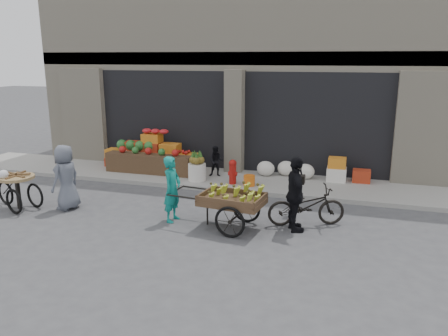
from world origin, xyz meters
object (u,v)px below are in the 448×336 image
(fire_hydrant, at_px, (233,171))
(banana_cart, at_px, (230,198))
(tricycle_cart, at_px, (17,187))
(cyclist, at_px, (295,195))
(vendor_woman, at_px, (172,189))
(bicycle, at_px, (306,206))
(seated_person, at_px, (216,161))
(orange_bucket, at_px, (249,180))
(vendor_grey, at_px, (66,177))
(pineapple_bin, at_px, (197,172))

(fire_hydrant, height_order, banana_cart, banana_cart)
(tricycle_cart, distance_m, cyclist, 6.73)
(vendor_woman, height_order, tricycle_cart, vendor_woman)
(bicycle, bearing_deg, seated_person, 24.80)
(seated_person, bearing_deg, orange_bucket, -40.26)
(vendor_woman, relative_size, bicycle, 0.88)
(fire_hydrant, height_order, vendor_grey, vendor_grey)
(vendor_woman, relative_size, cyclist, 0.92)
(pineapple_bin, relative_size, fire_hydrant, 0.73)
(banana_cart, height_order, vendor_woman, vendor_woman)
(orange_bucket, distance_m, seated_person, 1.42)
(orange_bucket, relative_size, banana_cart, 0.13)
(vendor_woman, bearing_deg, banana_cart, -87.59)
(orange_bucket, bearing_deg, tricycle_cart, -147.83)
(fire_hydrant, distance_m, cyclist, 3.45)
(pineapple_bin, relative_size, bicycle, 0.30)
(seated_person, distance_m, vendor_grey, 4.46)
(seated_person, xyz_separation_m, tricycle_cart, (-3.87, -3.89, -0.02))
(banana_cart, bearing_deg, pineapple_bin, 128.68)
(fire_hydrant, distance_m, tricycle_cart, 5.60)
(bicycle, bearing_deg, vendor_woman, 80.53)
(tricycle_cart, bearing_deg, cyclist, 20.57)
(bicycle, bearing_deg, pineapple_bin, 34.63)
(bicycle, bearing_deg, tricycle_cart, 76.72)
(orange_bucket, distance_m, banana_cart, 2.95)
(vendor_woman, xyz_separation_m, bicycle, (2.94, 0.60, -0.30))
(fire_hydrant, height_order, cyclist, cyclist)
(cyclist, bearing_deg, fire_hydrant, 17.33)
(seated_person, relative_size, bicycle, 0.54)
(pineapple_bin, xyz_separation_m, cyclist, (3.23, -2.74, 0.45))
(tricycle_cart, bearing_deg, vendor_grey, 32.51)
(vendor_woman, distance_m, tricycle_cart, 3.98)
(orange_bucket, xyz_separation_m, banana_cart, (0.27, -2.91, 0.43))
(seated_person, xyz_separation_m, bicycle, (3.03, -2.94, -0.13))
(banana_cart, height_order, vendor_grey, vendor_grey)
(seated_person, height_order, vendor_woman, vendor_woman)
(seated_person, xyz_separation_m, vendor_grey, (-2.71, -3.54, 0.22))
(fire_hydrant, xyz_separation_m, seated_person, (-0.70, 0.65, 0.08))
(vendor_woman, bearing_deg, cyclist, -80.63)
(cyclist, bearing_deg, vendor_grey, 70.99)
(vendor_grey, distance_m, cyclist, 5.54)
(cyclist, bearing_deg, vendor_woman, 73.18)
(cyclist, bearing_deg, bicycle, -47.64)
(tricycle_cart, xyz_separation_m, cyclist, (6.70, 0.54, 0.25))
(banana_cart, relative_size, vendor_woman, 1.58)
(pineapple_bin, xyz_separation_m, vendor_woman, (0.49, -2.95, 0.38))
(banana_cart, relative_size, tricycle_cart, 1.63)
(tricycle_cart, xyz_separation_m, vendor_grey, (1.16, 0.35, 0.24))
(pineapple_bin, bearing_deg, tricycle_cart, -136.53)
(pineapple_bin, relative_size, seated_person, 0.56)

